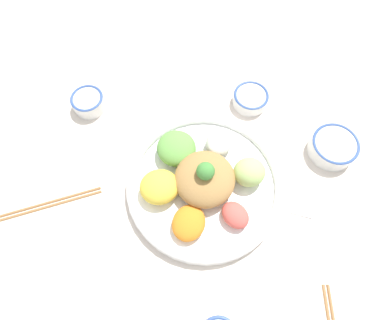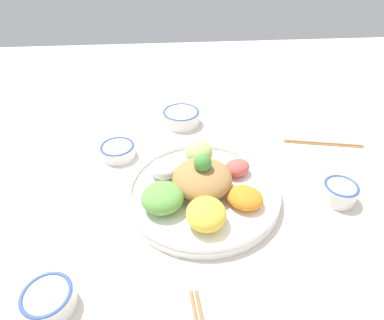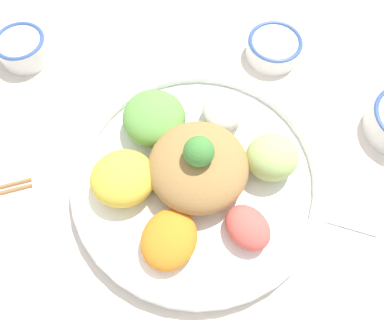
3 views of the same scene
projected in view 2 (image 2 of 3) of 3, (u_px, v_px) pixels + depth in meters
name	position (u px, v px, depth m)	size (l,w,h in m)	color
ground_plane	(197.00, 202.00, 0.78)	(2.40, 2.40, 0.00)	silver
salad_platter	(201.00, 187.00, 0.77)	(0.38, 0.38, 0.12)	white
sauce_bowl_red	(340.00, 192.00, 0.77)	(0.08, 0.08, 0.05)	white
rice_bowl_blue	(181.00, 117.00, 1.05)	(0.12, 0.12, 0.05)	white
sauce_bowl_dark	(49.00, 299.00, 0.55)	(0.09, 0.09, 0.04)	white
rice_bowl_plain	(118.00, 150.00, 0.91)	(0.10, 0.10, 0.04)	white
chopsticks_pair_near	(324.00, 143.00, 0.97)	(0.23, 0.06, 0.01)	#9E6B3D
serving_spoon_main	(234.00, 138.00, 0.99)	(0.08, 0.13, 0.01)	silver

